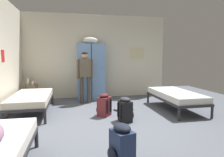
% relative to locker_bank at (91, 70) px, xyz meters
% --- Properties ---
extents(ground_plane, '(9.51, 9.51, 0.00)m').
position_rel_locker_bank_xyz_m(ground_plane, '(0.23, -2.69, -0.97)').
color(ground_plane, '#565B66').
extents(room_backdrop, '(4.97, 6.00, 2.87)m').
position_rel_locker_bank_xyz_m(room_backdrop, '(-1.10, -1.32, 0.46)').
color(room_backdrop, beige).
rests_on(room_backdrop, ground_plane).
extents(locker_bank, '(0.90, 0.55, 2.07)m').
position_rel_locker_bank_xyz_m(locker_bank, '(0.00, 0.00, 0.00)').
color(locker_bank, '#6B93C6').
rests_on(locker_bank, ground_plane).
extents(shelf_unit, '(0.38, 0.30, 0.57)m').
position_rel_locker_bank_xyz_m(shelf_unit, '(-1.90, -0.15, -0.62)').
color(shelf_unit, brown).
rests_on(shelf_unit, ground_plane).
extents(bed_left_rear, '(0.90, 1.90, 0.49)m').
position_rel_locker_bank_xyz_m(bed_left_rear, '(-1.65, -1.44, -0.59)').
color(bed_left_rear, '#28282D').
rests_on(bed_left_rear, ground_plane).
extents(bed_right, '(0.90, 1.90, 0.49)m').
position_rel_locker_bank_xyz_m(bed_right, '(2.11, -1.84, -0.59)').
color(bed_right, '#28282D').
rests_on(bed_right, ground_plane).
extents(person_traveler, '(0.50, 0.20, 1.57)m').
position_rel_locker_bank_xyz_m(person_traveler, '(-0.24, -0.61, -0.02)').
color(person_traveler, '#3D3833').
rests_on(person_traveler, ground_plane).
extents(water_bottle, '(0.07, 0.07, 0.22)m').
position_rel_locker_bank_xyz_m(water_bottle, '(-1.98, -0.13, -0.30)').
color(water_bottle, silver).
rests_on(water_bottle, shelf_unit).
extents(lotion_bottle, '(0.05, 0.05, 0.15)m').
position_rel_locker_bank_xyz_m(lotion_bottle, '(-1.83, -0.19, -0.33)').
color(lotion_bottle, white).
rests_on(lotion_bottle, shelf_unit).
extents(backpack_black, '(0.36, 0.34, 0.55)m').
position_rel_locker_bank_xyz_m(backpack_black, '(0.51, -2.54, -0.71)').
color(backpack_black, black).
rests_on(backpack_black, ground_plane).
extents(backpack_maroon, '(0.42, 0.41, 0.55)m').
position_rel_locker_bank_xyz_m(backpack_maroon, '(0.11, -2.02, -0.71)').
color(backpack_maroon, maroon).
rests_on(backpack_maroon, ground_plane).
extents(backpack_navy, '(0.39, 0.37, 0.55)m').
position_rel_locker_bank_xyz_m(backpack_navy, '(-0.03, -4.25, -0.71)').
color(backpack_navy, navy).
rests_on(backpack_navy, ground_plane).
extents(clothes_pile_grey, '(0.56, 0.44, 0.08)m').
position_rel_locker_bank_xyz_m(clothes_pile_grey, '(0.72, -1.61, -0.93)').
color(clothes_pile_grey, slate).
rests_on(clothes_pile_grey, ground_plane).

